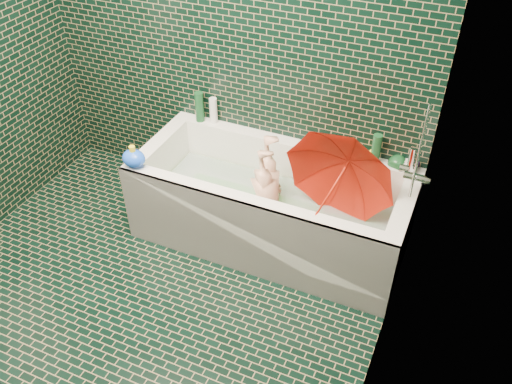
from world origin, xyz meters
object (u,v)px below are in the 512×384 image
at_px(umbrella, 332,189).
at_px(bath_toy, 134,158).
at_px(rubber_duck, 368,155).
at_px(bathtub, 270,213).
at_px(child, 269,202).

bearing_deg(umbrella, bath_toy, -161.59).
bearing_deg(umbrella, rubber_duck, 82.78).
bearing_deg(bath_toy, umbrella, 23.10).
height_order(bathtub, child, bathtub).
bearing_deg(bathtub, rubber_duck, 34.04).
xyz_separation_m(bathtub, child, (-0.01, -0.01, 0.10)).
relative_size(child, umbrella, 1.32).
bearing_deg(bath_toy, bathtub, 33.01).
bearing_deg(rubber_duck, child, -126.35).
relative_size(bathtub, rubber_duck, 15.31).
xyz_separation_m(bathtub, rubber_duck, (0.50, 0.34, 0.38)).
distance_m(child, bath_toy, 0.87).
height_order(child, bath_toy, bath_toy).
height_order(bathtub, bath_toy, bath_toy).
relative_size(child, bath_toy, 5.07).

